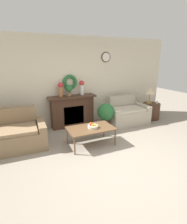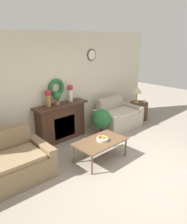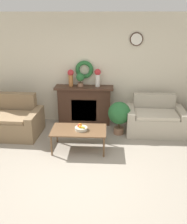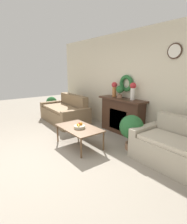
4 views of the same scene
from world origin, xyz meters
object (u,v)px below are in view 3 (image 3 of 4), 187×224
(vase_on_mantel_left, at_px, (71,76))
(vase_on_mantel_right, at_px, (98,76))
(fruit_bowl, at_px, (81,128))
(potted_plant_on_mantel, at_px, (80,78))
(couch_left, at_px, (0,121))
(potted_plant_floor_by_loveseat, at_px, (119,114))
(fireplace, at_px, (84,105))
(loveseat_right, at_px, (155,120))
(coffee_table, at_px, (79,131))

(vase_on_mantel_left, xyz_separation_m, vase_on_mantel_right, (0.66, 0.00, 0.01))
(fruit_bowl, xyz_separation_m, potted_plant_on_mantel, (-0.14, 1.40, 0.69))
(couch_left, xyz_separation_m, potted_plant_floor_by_loveseat, (2.77, 0.11, 0.18))
(fireplace, height_order, loveseat_right, fireplace)
(coffee_table, bearing_deg, couch_left, 160.41)
(fireplace, relative_size, potted_plant_on_mantel, 4.31)
(vase_on_mantel_left, relative_size, potted_plant_on_mantel, 1.24)
(fireplace, distance_m, vase_on_mantel_left, 0.79)
(loveseat_right, bearing_deg, vase_on_mantel_right, 162.79)
(coffee_table, relative_size, fruit_bowl, 4.35)
(fruit_bowl, height_order, vase_on_mantel_right, vase_on_mantel_right)
(loveseat_right, xyz_separation_m, vase_on_mantel_right, (-1.37, 0.45, 0.92))
(fireplace, distance_m, potted_plant_floor_by_loveseat, 1.05)
(vase_on_mantel_right, height_order, potted_plant_on_mantel, vase_on_mantel_right)
(couch_left, height_order, fruit_bowl, couch_left)
(fireplace, height_order, couch_left, fireplace)
(coffee_table, height_order, potted_plant_on_mantel, potted_plant_on_mantel)
(vase_on_mantel_left, distance_m, potted_plant_on_mantel, 0.24)
(fireplace, bearing_deg, vase_on_mantel_left, 179.00)
(vase_on_mantel_right, bearing_deg, couch_left, -162.15)
(coffee_table, bearing_deg, vase_on_mantel_right, 77.18)
(vase_on_mantel_left, distance_m, vase_on_mantel_right, 0.66)
(fireplace, bearing_deg, loveseat_right, -14.60)
(fireplace, height_order, potted_plant_on_mantel, potted_plant_on_mantel)
(loveseat_right, relative_size, potted_plant_on_mantel, 4.03)
(vase_on_mantel_right, xyz_separation_m, potted_plant_floor_by_loveseat, (0.53, -0.61, -0.74))
(coffee_table, distance_m, fruit_bowl, 0.09)
(potted_plant_on_mantel, bearing_deg, coffee_table, -85.83)
(couch_left, relative_size, fruit_bowl, 7.52)
(loveseat_right, height_order, coffee_table, loveseat_right)
(coffee_table, bearing_deg, fireplace, 90.47)
(loveseat_right, distance_m, potted_plant_floor_by_loveseat, 0.88)
(potted_plant_on_mantel, bearing_deg, couch_left, -158.92)
(vase_on_mantel_left, bearing_deg, potted_plant_on_mantel, -4.84)
(vase_on_mantel_right, bearing_deg, coffee_table, -102.82)
(fireplace, xyz_separation_m, potted_plant_floor_by_loveseat, (0.86, -0.61, 0.00))
(couch_left, relative_size, coffee_table, 1.73)
(fireplace, height_order, potted_plant_floor_by_loveseat, fireplace)
(fireplace, xyz_separation_m, potted_plant_on_mantel, (-0.09, -0.01, 0.68))
(potted_plant_on_mantel, relative_size, potted_plant_floor_by_loveseat, 0.43)
(fireplace, relative_size, fruit_bowl, 5.63)
(vase_on_mantel_left, bearing_deg, coffee_table, -76.54)
(potted_plant_on_mantel, bearing_deg, potted_plant_floor_by_loveseat, -31.91)
(vase_on_mantel_left, bearing_deg, loveseat_right, -12.49)
(fireplace, relative_size, potted_plant_floor_by_loveseat, 1.85)
(couch_left, bearing_deg, coffee_table, -17.06)
(couch_left, distance_m, coffee_table, 2.05)
(couch_left, height_order, vase_on_mantel_left, vase_on_mantel_left)
(couch_left, bearing_deg, vase_on_mantel_left, 27.01)
(fireplace, height_order, coffee_table, fireplace)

